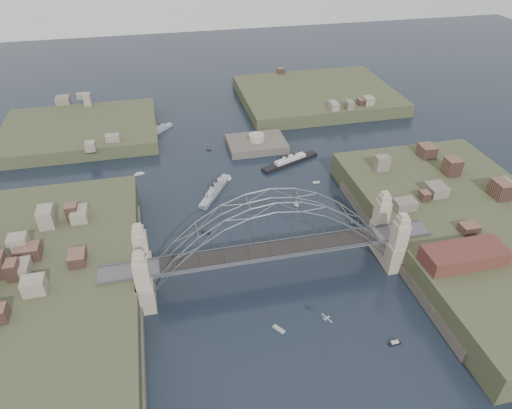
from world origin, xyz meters
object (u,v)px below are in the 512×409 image
object	(u,v)px
bridge	(272,238)
naval_cruiser_far	(158,131)
fort_island	(257,148)
ocean_liner	(290,161)
wharf_shed	(464,255)
naval_cruiser_near	(215,190)

from	to	relation	value
bridge	naval_cruiser_far	distance (m)	95.55
bridge	fort_island	bearing A→B (deg)	80.27
bridge	naval_cruiser_far	world-z (taller)	bridge
bridge	ocean_liner	size ratio (longest dim) A/B	3.66
naval_cruiser_far	ocean_liner	xyz separation A→B (m)	(45.72, -36.54, 0.05)
wharf_shed	naval_cruiser_far	distance (m)	126.28
naval_cruiser_near	ocean_liner	xyz separation A→B (m)	(29.54, 13.25, -0.04)
fort_island	wharf_shed	bearing A→B (deg)	-69.15
fort_island	ocean_liner	size ratio (longest dim) A/B	0.96
naval_cruiser_far	ocean_liner	size ratio (longest dim) A/B	0.56
wharf_shed	naval_cruiser_near	distance (m)	77.12
naval_cruiser_near	bridge	bearing A→B (deg)	-78.59
fort_island	wharf_shed	size ratio (longest dim) A/B	1.10
wharf_shed	ocean_liner	world-z (taller)	wharf_shed
wharf_shed	fort_island	bearing A→B (deg)	110.85
bridge	fort_island	xyz separation A→B (m)	(12.00, 70.00, -12.66)
fort_island	ocean_liner	xyz separation A→B (m)	(9.10, -14.93, 1.24)
bridge	wharf_shed	bearing A→B (deg)	-17.65
bridge	wharf_shed	world-z (taller)	bridge
wharf_shed	naval_cruiser_far	world-z (taller)	wharf_shed
bridge	naval_cruiser_near	bearing A→B (deg)	101.41
bridge	fort_island	distance (m)	72.14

